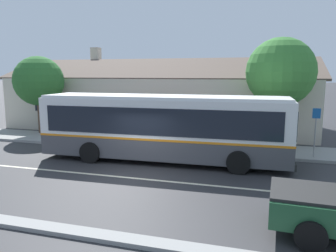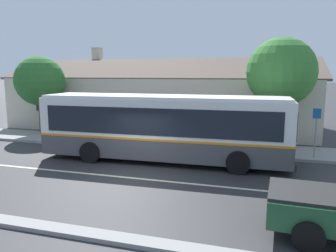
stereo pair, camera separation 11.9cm
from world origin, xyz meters
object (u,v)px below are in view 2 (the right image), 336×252
object	(u,v)px
bench_down_street	(149,138)
bench_by_building	(74,133)
street_tree_secondary	(40,81)
transit_bus	(163,126)
bus_stop_sign	(316,127)
street_tree_primary	(281,73)

from	to	relation	value
bench_down_street	bench_by_building	bearing A→B (deg)	178.92
bench_down_street	street_tree_secondary	size ratio (longest dim) A/B	0.34
bench_by_building	bench_down_street	distance (m)	4.93
transit_bus	bench_down_street	xyz separation A→B (m)	(-1.60, 2.43, -1.12)
transit_bus	bus_stop_sign	bearing A→B (deg)	16.68
transit_bus	bench_by_building	world-z (taller)	transit_bus
street_tree_primary	street_tree_secondary	world-z (taller)	street_tree_primary
bus_stop_sign	bench_by_building	bearing A→B (deg)	178.19
bench_down_street	bus_stop_sign	bearing A→B (deg)	-2.23
street_tree_primary	street_tree_secondary	xyz separation A→B (m)	(-15.40, 0.03, -0.58)
street_tree_primary	bench_by_building	bearing A→B (deg)	-172.12
street_tree_secondary	bus_stop_sign	xyz separation A→B (m)	(17.02, -2.10, -1.99)
transit_bus	street_tree_secondary	world-z (taller)	street_tree_secondary
street_tree_primary	street_tree_secondary	bearing A→B (deg)	179.89
bench_by_building	street_tree_primary	distance (m)	12.54
transit_bus	bench_by_building	bearing A→B (deg)	158.91
transit_bus	bench_down_street	world-z (taller)	transit_bus
transit_bus	street_tree_primary	distance (m)	7.24
street_tree_primary	transit_bus	bearing A→B (deg)	-142.15
bench_by_building	transit_bus	bearing A→B (deg)	-21.09
transit_bus	bus_stop_sign	xyz separation A→B (m)	(6.98, 2.09, -0.05)
bench_down_street	street_tree_primary	bearing A→B (deg)	14.02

